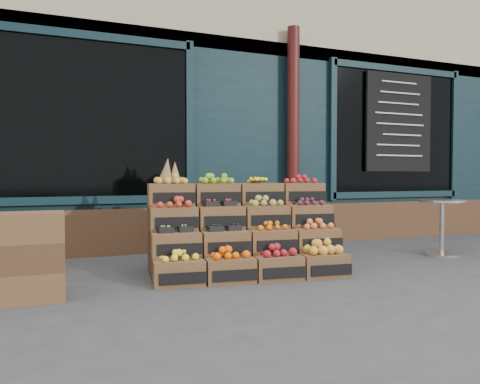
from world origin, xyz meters
name	(u,v)px	position (x,y,z in m)	size (l,w,h in m)	color
ground	(286,281)	(0.00, 0.00, 0.00)	(60.00, 60.00, 0.00)	#3B3B3E
shop_facade	(165,106)	(0.00, 5.11, 2.40)	(12.00, 6.24, 4.80)	black
crate_display	(243,237)	(-0.24, 0.53, 0.38)	(2.05, 1.19, 1.22)	brown
spare_crates	(33,257)	(-2.27, 0.13, 0.37)	(0.49, 0.34, 0.73)	brown
bistro_table	(442,221)	(2.55, 0.53, 0.45)	(0.57, 0.57, 0.72)	#B1B2B8
shopkeeper	(103,175)	(-1.44, 2.68, 1.04)	(0.76, 0.50, 2.08)	#1D6535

